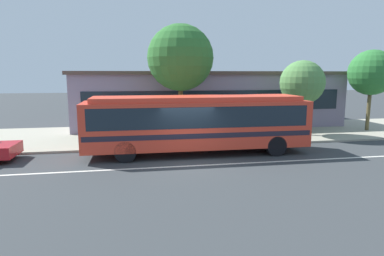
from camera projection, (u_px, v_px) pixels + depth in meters
name	position (u px, v px, depth m)	size (l,w,h in m)	color
ground_plane	(188.00, 161.00, 15.33)	(120.00, 120.00, 0.00)	#34383B
sidewalk_slab	(171.00, 134.00, 21.83)	(60.00, 8.00, 0.12)	#9F9B87
lane_stripe_center	(191.00, 166.00, 14.55)	(56.00, 0.16, 0.01)	silver
transit_bus	(198.00, 121.00, 16.50)	(11.13, 2.60, 2.93)	red
pedestrian_waiting_near_sign	(110.00, 127.00, 18.44)	(0.48, 0.48, 1.62)	#29304A
pedestrian_walking_along_curb	(154.00, 124.00, 19.40)	(0.48, 0.48, 1.67)	#29274D
pedestrian_standing_by_tree	(213.00, 123.00, 19.78)	(0.48, 0.48, 1.70)	#222850
bus_stop_sign	(245.00, 115.00, 18.87)	(0.16, 0.43, 2.46)	gray
street_tree_near_stop	(180.00, 58.00, 19.95)	(4.02, 4.02, 6.88)	brown
street_tree_mid_block	(302.00, 83.00, 20.97)	(2.82, 2.82, 4.76)	brown
street_tree_far_end	(372.00, 73.00, 22.48)	(3.08, 3.08, 5.53)	brown
station_building	(204.00, 97.00, 27.03)	(20.12, 9.19, 4.20)	gray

